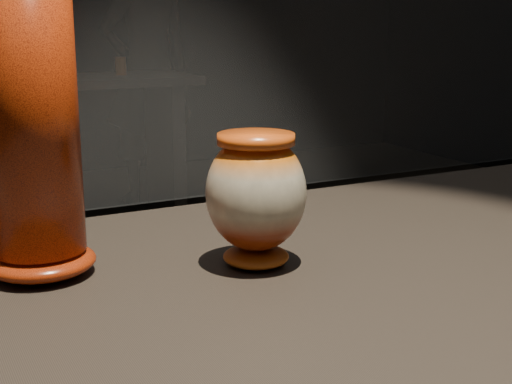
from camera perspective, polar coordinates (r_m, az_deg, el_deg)
main_vase at (r=0.94m, az=0.00°, el=-0.19°), size 0.14×0.14×0.18m
tall_vase at (r=0.93m, az=-17.59°, el=6.18°), size 0.18×0.18×0.44m
back_shelf at (r=4.22m, az=-18.30°, el=5.00°), size 2.00×0.60×0.90m
back_vase_mid at (r=4.14m, az=-17.29°, el=10.13°), size 0.27×0.27×0.22m
back_vase_right at (r=4.34m, az=-10.77°, el=9.88°), size 0.06×0.06×0.11m
visitor at (r=4.86m, az=-8.66°, el=9.49°), size 0.68×0.48×1.76m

